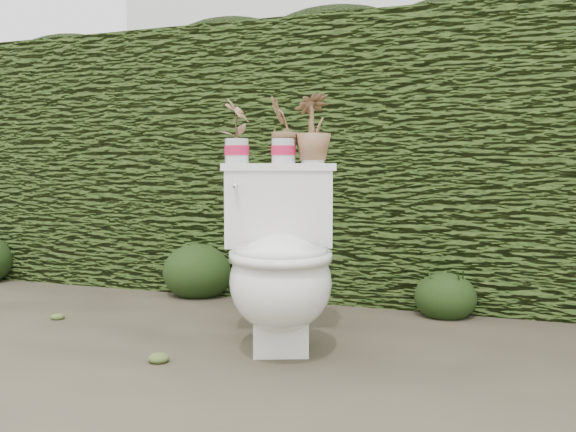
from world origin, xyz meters
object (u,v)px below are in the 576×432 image
at_px(toilet, 280,265).
at_px(potted_plant_center, 283,132).
at_px(potted_plant_right, 313,130).
at_px(potted_plant_left, 237,132).

bearing_deg(toilet, potted_plant_center, 84.13).
distance_m(toilet, potted_plant_center, 0.61).
xyz_separation_m(potted_plant_center, potted_plant_right, (0.12, 0.05, 0.01)).
relative_size(toilet, potted_plant_center, 2.85).
height_order(toilet, potted_plant_right, potted_plant_right).
distance_m(toilet, potted_plant_right, 0.64).
bearing_deg(potted_plant_left, potted_plant_center, -62.59).
distance_m(potted_plant_center, potted_plant_right, 0.13).
xyz_separation_m(potted_plant_left, potted_plant_center, (0.19, 0.08, 0.00)).
bearing_deg(potted_plant_left, potted_plant_right, -62.59).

